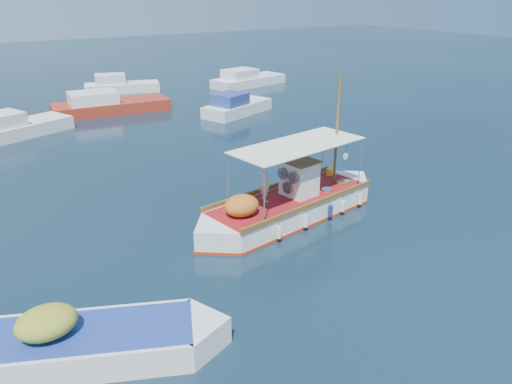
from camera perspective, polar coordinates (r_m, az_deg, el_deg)
ground at (r=19.52m, az=3.30°, el=-3.76°), size 160.00×160.00×0.00m
fishing_caique at (r=19.96m, az=3.82°, el=-1.57°), size 9.21×3.46×5.68m
dinghy at (r=13.61m, az=-18.85°, el=-16.24°), size 6.53×3.88×1.74m
bg_boat_nw at (r=34.23m, az=-26.07°, el=6.45°), size 7.03×4.65×1.80m
bg_boat_n at (r=38.66m, az=-16.59°, el=9.42°), size 8.48×3.54×1.80m
bg_boat_ne at (r=36.63m, az=-2.31°, el=9.64°), size 5.98×4.05×1.80m
bg_boat_e at (r=47.60m, az=-1.06°, el=12.63°), size 7.63×3.95×1.80m
bg_boat_far_n at (r=46.08m, az=-15.30°, el=11.54°), size 6.57×3.60×1.80m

